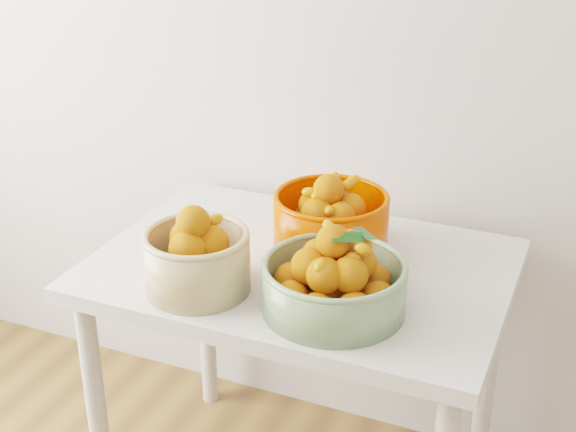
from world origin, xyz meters
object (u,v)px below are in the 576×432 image
table (301,297)px  bowl_orange (330,222)px  bowl_cream (197,258)px  bowl_green (334,282)px

table → bowl_orange: bearing=63.6°
table → bowl_cream: bearing=-129.1°
bowl_green → table: bearing=130.1°
bowl_green → bowl_orange: (-0.11, 0.26, 0.01)m
bowl_orange → bowl_green: bearing=-67.9°
table → bowl_cream: (-0.17, -0.21, 0.18)m
table → bowl_orange: size_ratio=3.08×
bowl_green → bowl_orange: bowl_orange is taller
bowl_cream → bowl_green: 0.32m
bowl_cream → bowl_orange: 0.36m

